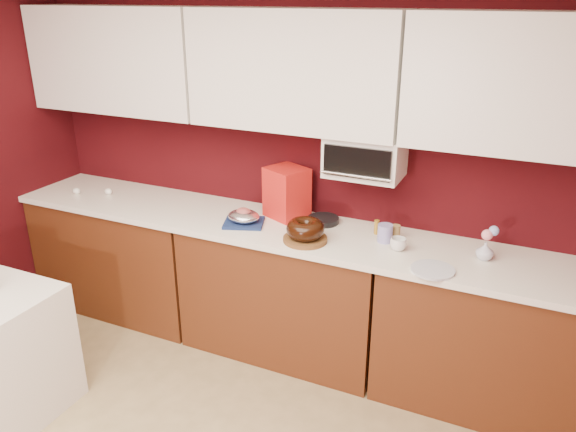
# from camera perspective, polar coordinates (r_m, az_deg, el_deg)

# --- Properties ---
(wall_back) EXTENTS (4.00, 0.02, 2.50)m
(wall_back) POSITION_cam_1_polar(r_m,az_deg,el_deg) (3.71, 1.76, 5.61)
(wall_back) COLOR #39070B
(wall_back) RESTS_ON floor
(base_cabinet_left) EXTENTS (1.31, 0.58, 0.86)m
(base_cabinet_left) POSITION_cam_1_polar(r_m,az_deg,el_deg) (4.43, -16.11, -3.82)
(base_cabinet_left) COLOR #522610
(base_cabinet_left) RESTS_ON floor
(base_cabinet_center) EXTENTS (1.31, 0.58, 0.86)m
(base_cabinet_center) POSITION_cam_1_polar(r_m,az_deg,el_deg) (3.76, -0.25, -7.69)
(base_cabinet_center) COLOR #522610
(base_cabinet_center) RESTS_ON floor
(base_cabinet_right) EXTENTS (1.31, 0.58, 0.86)m
(base_cabinet_right) POSITION_cam_1_polar(r_m,az_deg,el_deg) (3.50, 20.39, -11.73)
(base_cabinet_right) COLOR #522610
(base_cabinet_right) RESTS_ON floor
(countertop) EXTENTS (4.00, 0.62, 0.04)m
(countertop) POSITION_cam_1_polar(r_m,az_deg,el_deg) (3.56, -0.26, -1.38)
(countertop) COLOR white
(countertop) RESTS_ON base_cabinet_center
(upper_cabinet_left) EXTENTS (1.31, 0.33, 0.70)m
(upper_cabinet_left) POSITION_cam_1_polar(r_m,az_deg,el_deg) (4.16, -16.89, 14.94)
(upper_cabinet_left) COLOR white
(upper_cabinet_left) RESTS_ON wall_back
(upper_cabinet_center) EXTENTS (1.31, 0.33, 0.70)m
(upper_cabinet_center) POSITION_cam_1_polar(r_m,az_deg,el_deg) (3.43, 0.76, 14.56)
(upper_cabinet_center) COLOR white
(upper_cabinet_center) RESTS_ON wall_back
(upper_cabinet_right) EXTENTS (1.31, 0.33, 0.70)m
(upper_cabinet_right) POSITION_cam_1_polar(r_m,az_deg,el_deg) (3.14, 24.10, 12.03)
(upper_cabinet_right) COLOR white
(upper_cabinet_right) RESTS_ON wall_back
(toaster_oven) EXTENTS (0.45, 0.30, 0.25)m
(toaster_oven) POSITION_cam_1_polar(r_m,az_deg,el_deg) (3.39, 7.86, 6.07)
(toaster_oven) COLOR white
(toaster_oven) RESTS_ON upper_cabinet_center
(toaster_oven_door) EXTENTS (0.40, 0.02, 0.18)m
(toaster_oven_door) POSITION_cam_1_polar(r_m,az_deg,el_deg) (3.25, 7.01, 5.39)
(toaster_oven_door) COLOR black
(toaster_oven_door) RESTS_ON toaster_oven
(toaster_oven_handle) EXTENTS (0.42, 0.02, 0.02)m
(toaster_oven_handle) POSITION_cam_1_polar(r_m,az_deg,el_deg) (3.25, 6.86, 4.05)
(toaster_oven_handle) COLOR silver
(toaster_oven_handle) RESTS_ON toaster_oven
(cake_base) EXTENTS (0.27, 0.27, 0.02)m
(cake_base) POSITION_cam_1_polar(r_m,az_deg,el_deg) (3.35, 1.76, -2.38)
(cake_base) COLOR brown
(cake_base) RESTS_ON countertop
(bundt_cake) EXTENTS (0.30, 0.30, 0.09)m
(bundt_cake) POSITION_cam_1_polar(r_m,az_deg,el_deg) (3.32, 1.77, -1.31)
(bundt_cake) COLOR black
(bundt_cake) RESTS_ON cake_base
(navy_towel) EXTENTS (0.30, 0.28, 0.02)m
(navy_towel) POSITION_cam_1_polar(r_m,az_deg,el_deg) (3.60, -4.50, -0.69)
(navy_towel) COLOR navy
(navy_towel) RESTS_ON countertop
(foil_ham_nest) EXTENTS (0.26, 0.24, 0.08)m
(foil_ham_nest) POSITION_cam_1_polar(r_m,az_deg,el_deg) (3.58, -4.53, -0.02)
(foil_ham_nest) COLOR white
(foil_ham_nest) RESTS_ON navy_towel
(roasted_ham) EXTENTS (0.13, 0.12, 0.06)m
(roasted_ham) POSITION_cam_1_polar(r_m,az_deg,el_deg) (3.57, -4.54, 0.35)
(roasted_ham) COLOR #AF5450
(roasted_ham) RESTS_ON foil_ham_nest
(pandoro_box) EXTENTS (0.31, 0.30, 0.33)m
(pandoro_box) POSITION_cam_1_polar(r_m,az_deg,el_deg) (3.66, -0.12, 2.40)
(pandoro_box) COLOR #A80B1D
(pandoro_box) RESTS_ON countertop
(dark_pan) EXTENTS (0.23, 0.23, 0.04)m
(dark_pan) POSITION_cam_1_polar(r_m,az_deg,el_deg) (3.62, 3.60, -0.41)
(dark_pan) COLOR black
(dark_pan) RESTS_ON countertop
(coffee_mug) EXTENTS (0.10, 0.10, 0.09)m
(coffee_mug) POSITION_cam_1_polar(r_m,az_deg,el_deg) (3.28, 11.15, -2.70)
(coffee_mug) COLOR silver
(coffee_mug) RESTS_ON countertop
(blue_jar) EXTENTS (0.12, 0.12, 0.11)m
(blue_jar) POSITION_cam_1_polar(r_m,az_deg,el_deg) (3.38, 9.83, -1.73)
(blue_jar) COLOR #211A94
(blue_jar) RESTS_ON countertop
(flower_vase) EXTENTS (0.09, 0.09, 0.12)m
(flower_vase) POSITION_cam_1_polar(r_m,az_deg,el_deg) (3.29, 19.38, -3.26)
(flower_vase) COLOR silver
(flower_vase) RESTS_ON countertop
(flower_pink) EXTENTS (0.06, 0.06, 0.06)m
(flower_pink) POSITION_cam_1_polar(r_m,az_deg,el_deg) (3.26, 19.58, -1.82)
(flower_pink) COLOR pink
(flower_pink) RESTS_ON flower_vase
(flower_blue) EXTENTS (0.06, 0.06, 0.06)m
(flower_blue) POSITION_cam_1_polar(r_m,az_deg,el_deg) (3.27, 20.19, -1.42)
(flower_blue) COLOR #90ADE7
(flower_blue) RESTS_ON flower_vase
(china_plate) EXTENTS (0.31, 0.31, 0.01)m
(china_plate) POSITION_cam_1_polar(r_m,az_deg,el_deg) (3.10, 14.49, -5.32)
(china_plate) COLOR silver
(china_plate) RESTS_ON countertop
(amber_bottle) EXTENTS (0.04, 0.04, 0.09)m
(amber_bottle) POSITION_cam_1_polar(r_m,az_deg,el_deg) (3.48, 8.99, -1.12)
(amber_bottle) COLOR olive
(amber_bottle) RESTS_ON countertop
(paper_cup) EXTENTS (0.06, 0.06, 0.08)m
(paper_cup) POSITION_cam_1_polar(r_m,az_deg,el_deg) (3.45, 10.89, -1.55)
(paper_cup) COLOR olive
(paper_cup) RESTS_ON countertop
(egg_left) EXTENTS (0.07, 0.05, 0.05)m
(egg_left) POSITION_cam_1_polar(r_m,az_deg,el_deg) (4.41, -20.69, 2.39)
(egg_left) COLOR white
(egg_left) RESTS_ON countertop
(egg_right) EXTENTS (0.06, 0.05, 0.05)m
(egg_right) POSITION_cam_1_polar(r_m,az_deg,el_deg) (4.32, -17.79, 2.39)
(egg_right) COLOR white
(egg_right) RESTS_ON countertop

